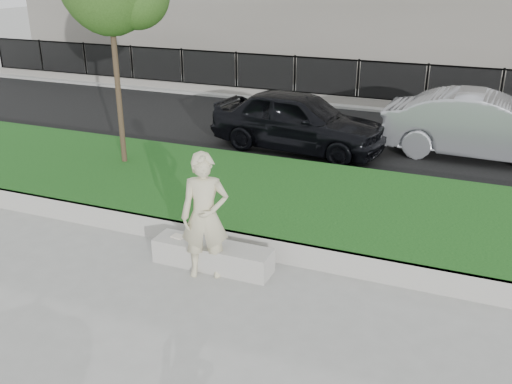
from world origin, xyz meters
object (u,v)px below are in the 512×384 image
at_px(car_silver, 485,126).
at_px(stone_bench, 213,256).
at_px(man, 205,216).
at_px(car_dark, 298,121).
at_px(book, 178,236).

bearing_deg(car_silver, stone_bench, 154.61).
height_order(man, car_dark, man).
bearing_deg(man, stone_bench, 71.38).
distance_m(book, car_dark, 6.28).
relative_size(man, car_silver, 0.41).
bearing_deg(car_dark, man, -167.02).
bearing_deg(car_dark, car_silver, -69.23).
distance_m(stone_bench, book, 0.67).
xyz_separation_m(car_dark, car_silver, (4.42, 1.08, 0.03)).
xyz_separation_m(stone_bench, car_silver, (3.76, 7.37, 0.64)).
bearing_deg(man, car_silver, 41.58).
bearing_deg(book, car_dark, 97.60).
bearing_deg(stone_bench, man, -86.38).
distance_m(man, car_silver, 8.49).
relative_size(book, car_dark, 0.05).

